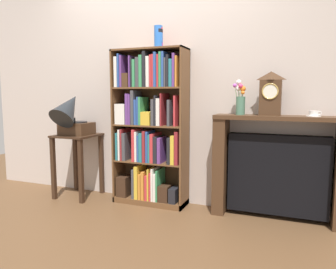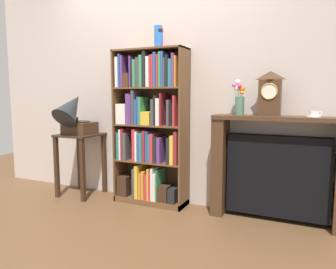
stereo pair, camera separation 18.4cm
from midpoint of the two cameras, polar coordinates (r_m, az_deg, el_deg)
The scene contains 10 objects.
ground_plane at distance 3.58m, azimuth -5.40°, elevation -12.61°, with size 8.04×6.40×0.02m, color brown.
wall_back at distance 3.56m, azimuth -0.33°, elevation 8.77°, with size 5.04×0.08×2.60m, color beige.
bookshelf at distance 3.50m, azimuth -4.89°, elevation 0.67°, with size 0.81×0.28×1.67m.
cup_stack at distance 3.46m, azimuth -3.26°, elevation 16.80°, with size 0.09×0.09×0.22m.
side_table_left at distance 3.95m, azimuth -16.94°, elevation -3.06°, with size 0.44×0.46×0.73m.
gramophone at distance 3.83m, azimuth -18.01°, elevation 3.42°, with size 0.33×0.50×0.55m.
fireplace_mantel at distance 3.23m, azimuth 17.20°, elevation -5.81°, with size 1.21×0.27×1.00m.
mantel_clock at distance 3.14m, azimuth 16.03°, elevation 6.96°, with size 0.19×0.12×0.41m.
flower_vase at distance 3.18m, azimuth 11.02°, elevation 5.99°, with size 0.12×0.09×0.34m.
teacup_with_saucer at distance 3.13m, azimuth 22.78°, elevation 3.36°, with size 0.13×0.12×0.05m.
Camera 1 is at (1.46, -3.03, 1.19)m, focal length 34.58 mm.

